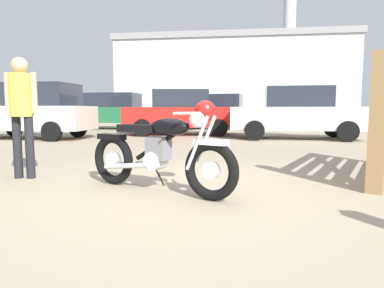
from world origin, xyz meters
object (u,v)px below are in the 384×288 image
(vintage_motorcycle, at_px, (162,150))
(pale_sedan_back, at_px, (181,113))
(red_hatchback_near, at_px, (33,111))
(white_estate_far, at_px, (220,112))
(blue_hatchback_right, at_px, (107,110))
(timber_gate, at_px, (380,128))
(silver_sedan_mid, at_px, (297,113))
(bystander, at_px, (21,105))

(vintage_motorcycle, xyz_separation_m, pale_sedan_back, (-1.85, 8.62, 0.34))
(red_hatchback_near, height_order, white_estate_far, red_hatchback_near)
(blue_hatchback_right, distance_m, white_estate_far, 5.58)
(blue_hatchback_right, relative_size, pale_sedan_back, 1.08)
(timber_gate, relative_size, blue_hatchback_right, 0.51)
(vintage_motorcycle, height_order, timber_gate, timber_gate)
(pale_sedan_back, bearing_deg, silver_sedan_mid, -24.14)
(silver_sedan_mid, bearing_deg, bystander, 57.59)
(vintage_motorcycle, bearing_deg, red_hatchback_near, 157.24)
(timber_gate, xyz_separation_m, silver_sedan_mid, (-0.47, 6.40, 0.13))
(vintage_motorcycle, xyz_separation_m, silver_sedan_mid, (2.23, 7.70, 0.34))
(vintage_motorcycle, xyz_separation_m, blue_hatchback_right, (-6.37, 11.70, 0.45))
(vintage_motorcycle, height_order, red_hatchback_near, red_hatchback_near)
(vintage_motorcycle, bearing_deg, silver_sedan_mid, 95.19)
(red_hatchback_near, bearing_deg, white_estate_far, -132.48)
(silver_sedan_mid, bearing_deg, blue_hatchback_right, -26.83)
(bystander, bearing_deg, white_estate_far, 168.07)
(vintage_motorcycle, distance_m, blue_hatchback_right, 13.33)
(silver_sedan_mid, relative_size, pale_sedan_back, 0.95)
(blue_hatchback_right, bearing_deg, bystander, -72.87)
(bystander, relative_size, white_estate_far, 0.39)
(vintage_motorcycle, bearing_deg, blue_hatchback_right, 139.88)
(blue_hatchback_right, xyz_separation_m, pale_sedan_back, (4.52, -3.08, -0.10))
(vintage_motorcycle, height_order, silver_sedan_mid, silver_sedan_mid)
(red_hatchback_near, bearing_deg, blue_hatchback_right, -91.69)
(silver_sedan_mid, bearing_deg, red_hatchback_near, 9.75)
(pale_sedan_back, xyz_separation_m, red_hatchback_near, (-4.32, -2.65, 0.08))
(red_hatchback_near, bearing_deg, bystander, 122.15)
(bystander, bearing_deg, red_hatchback_near, -150.27)
(timber_gate, bearing_deg, red_hatchback_near, 81.17)
(blue_hatchback_right, distance_m, pale_sedan_back, 5.47)
(bystander, relative_size, blue_hatchback_right, 0.35)
(pale_sedan_back, height_order, red_hatchback_near, red_hatchback_near)
(vintage_motorcycle, bearing_deg, white_estate_far, 115.24)
(timber_gate, bearing_deg, blue_hatchback_right, 60.03)
(bystander, xyz_separation_m, silver_sedan_mid, (4.33, 7.35, -0.18))
(vintage_motorcycle, relative_size, pale_sedan_back, 0.44)
(silver_sedan_mid, xyz_separation_m, pale_sedan_back, (-4.07, 0.92, 0.00))
(timber_gate, height_order, pale_sedan_back, pale_sedan_back)
(bystander, distance_m, white_estate_far, 12.29)
(blue_hatchback_right, relative_size, white_estate_far, 1.12)
(silver_sedan_mid, xyz_separation_m, red_hatchback_near, (-8.39, -1.73, 0.08))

